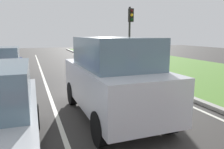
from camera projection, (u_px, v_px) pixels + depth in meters
name	position (u px, v px, depth m)	size (l,w,h in m)	color
ground_plane	(61.00, 83.00, 10.85)	(60.00, 60.00, 0.00)	#383533
lane_line_center	(46.00, 84.00, 10.61)	(0.12, 32.00, 0.01)	silver
lane_line_right_edge	(128.00, 78.00, 12.08)	(0.12, 32.00, 0.01)	silver
grass_verge_right	(200.00, 72.00, 13.76)	(9.00, 48.00, 0.06)	#548433
curb_right	(136.00, 76.00, 12.25)	(0.24, 48.00, 0.12)	#9E9B93
car_suv_ahead	(113.00, 77.00, 6.28)	(2.01, 4.52, 2.28)	silver
car_hatchback_far	(3.00, 66.00, 10.44)	(1.74, 3.71, 1.78)	navy
traffic_light_near_right	(130.00, 26.00, 15.42)	(0.32, 0.50, 4.21)	#2D2D2D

